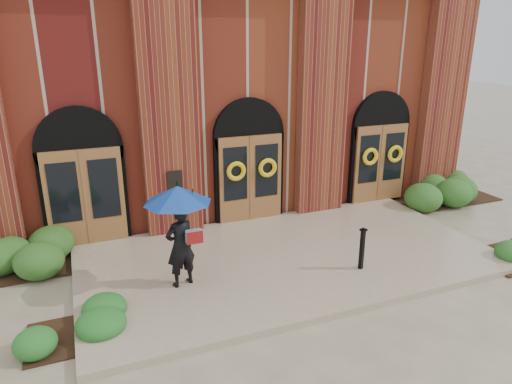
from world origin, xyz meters
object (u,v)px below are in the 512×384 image
man_with_umbrella (179,217)px  hedge_wall_right (446,188)px  metal_post (362,248)px  hedge_wall_left (61,249)px

man_with_umbrella → hedge_wall_right: 10.07m
man_with_umbrella → metal_post: (4.00, -0.84, -1.05)m
metal_post → man_with_umbrella: bearing=168.1°
man_with_umbrella → metal_post: 4.22m
metal_post → hedge_wall_right: metal_post is taller
hedge_wall_right → man_with_umbrella: bearing=-165.6°
metal_post → hedge_wall_left: metal_post is taller
hedge_wall_left → hedge_wall_right: 12.11m
man_with_umbrella → hedge_wall_left: 3.61m
metal_post → hedge_wall_right: 6.58m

